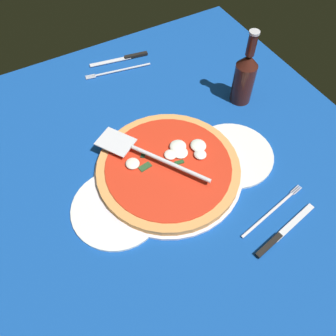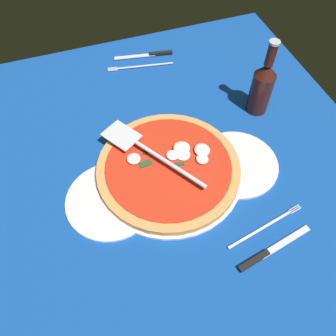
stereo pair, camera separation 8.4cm
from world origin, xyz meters
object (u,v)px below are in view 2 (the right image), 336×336
at_px(dinner_plate_right, 111,200).
at_px(place_setting_near, 145,61).
at_px(dinner_plate_left, 236,164).
at_px(beer_bottle, 262,87).
at_px(place_setting_far, 267,240).
at_px(pizza_server, 146,151).
at_px(pizza, 168,168).

relative_size(dinner_plate_right, place_setting_near, 0.96).
xyz_separation_m(dinner_plate_left, beer_bottle, (-0.14, -0.16, 0.08)).
distance_m(place_setting_near, place_setting_far, 0.68).
bearing_deg(beer_bottle, place_setting_near, -52.45).
height_order(pizza_server, beer_bottle, beer_bottle).
height_order(place_setting_far, beer_bottle, beer_bottle).
xyz_separation_m(pizza, pizza_server, (0.04, -0.05, 0.03)).
height_order(pizza, place_setting_far, pizza).
height_order(dinner_plate_right, place_setting_far, place_setting_far).
height_order(pizza, place_setting_near, pizza).
xyz_separation_m(place_setting_near, place_setting_far, (-0.07, 0.67, -0.00)).
relative_size(place_setting_near, place_setting_far, 1.04).
bearing_deg(pizza_server, place_setting_near, -48.47).
xyz_separation_m(pizza, beer_bottle, (-0.30, -0.12, 0.06)).
height_order(pizza, pizza_server, pizza_server).
relative_size(place_setting_far, beer_bottle, 0.96).
relative_size(place_setting_near, beer_bottle, 0.99).
bearing_deg(dinner_plate_left, pizza, -11.69).
xyz_separation_m(pizza_server, beer_bottle, (-0.35, -0.08, 0.04)).
distance_m(dinner_plate_left, beer_bottle, 0.22).
bearing_deg(beer_bottle, dinner_plate_left, 49.26).
bearing_deg(dinner_plate_right, beer_bottle, -160.98).
bearing_deg(place_setting_far, dinner_plate_right, 133.74).
bearing_deg(place_setting_near, pizza, 90.82).
bearing_deg(dinner_plate_left, place_setting_near, -78.05).
distance_m(dinner_plate_left, place_setting_near, 0.48).
relative_size(dinner_plate_left, place_setting_far, 0.98).
bearing_deg(beer_bottle, dinner_plate_right, 19.02).
bearing_deg(pizza, place_setting_near, -99.19).
bearing_deg(place_setting_far, dinner_plate_left, 71.65).
height_order(pizza_server, place_setting_near, pizza_server).
relative_size(pizza, pizza_server, 1.29).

